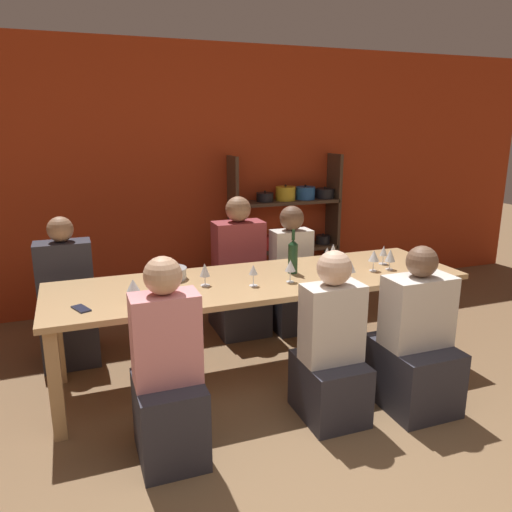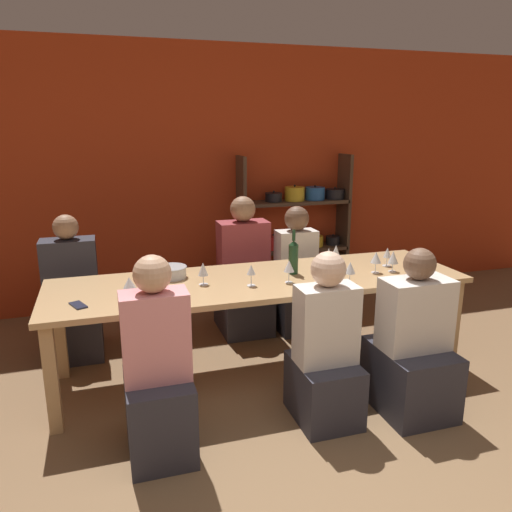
{
  "view_description": "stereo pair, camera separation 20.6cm",
  "coord_description": "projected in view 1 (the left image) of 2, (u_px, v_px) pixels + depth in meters",
  "views": [
    {
      "loc": [
        -1.13,
        -1.35,
        1.88
      ],
      "look_at": [
        0.16,
        2.09,
        0.92
      ],
      "focal_mm": 35.0,
      "sensor_mm": 36.0,
      "label": 1
    },
    {
      "loc": [
        -0.93,
        -1.42,
        1.88
      ],
      "look_at": [
        0.16,
        2.09,
        0.92
      ],
      "focal_mm": 35.0,
      "sensor_mm": 36.0,
      "label": 2
    }
  ],
  "objects": [
    {
      "name": "wine_glass_red_a",
      "position": [
        333.0,
        250.0,
        4.12
      ],
      "size": [
        0.06,
        0.06,
        0.17
      ],
      "color": "white",
      "rests_on": "dining_table"
    },
    {
      "name": "cell_phone",
      "position": [
        81.0,
        309.0,
        3.12
      ],
      "size": [
        0.12,
        0.17,
        0.01
      ],
      "color": "#1E2338",
      "rests_on": "dining_table"
    },
    {
      "name": "mixing_bowl",
      "position": [
        171.0,
        273.0,
        3.72
      ],
      "size": [
        0.24,
        0.24,
        0.09
      ],
      "color": "#B7BABC",
      "rests_on": "dining_table"
    },
    {
      "name": "dining_table",
      "position": [
        261.0,
        288.0,
        3.77
      ],
      "size": [
        3.1,
        0.91,
        0.77
      ],
      "color": "tan",
      "rests_on": "ground_plane"
    },
    {
      "name": "wine_glass_white_b",
      "position": [
        290.0,
        266.0,
        3.63
      ],
      "size": [
        0.08,
        0.08,
        0.17
      ],
      "color": "white",
      "rests_on": "dining_table"
    },
    {
      "name": "wall_back_red",
      "position": [
        184.0,
        178.0,
        5.21
      ],
      "size": [
        8.8,
        0.06,
        2.7
      ],
      "color": "#B23819",
      "rests_on": "ground_plane"
    },
    {
      "name": "wine_glass_white_e",
      "position": [
        390.0,
        256.0,
        3.95
      ],
      "size": [
        0.08,
        0.08,
        0.17
      ],
      "color": "white",
      "rests_on": "dining_table"
    },
    {
      "name": "wine_glass_red_b",
      "position": [
        327.0,
        254.0,
        3.96
      ],
      "size": [
        0.07,
        0.07,
        0.18
      ],
      "color": "white",
      "rests_on": "dining_table"
    },
    {
      "name": "person_near_b",
      "position": [
        414.0,
        350.0,
        3.38
      ],
      "size": [
        0.45,
        0.56,
        1.13
      ],
      "color": "#2D2D38",
      "rests_on": "ground_plane"
    },
    {
      "name": "wine_glass_red_c",
      "position": [
        351.0,
        267.0,
        3.66
      ],
      "size": [
        0.08,
        0.08,
        0.16
      ],
      "color": "white",
      "rests_on": "dining_table"
    },
    {
      "name": "person_near_a",
      "position": [
        331.0,
        357.0,
        3.24
      ],
      "size": [
        0.38,
        0.48,
        1.14
      ],
      "color": "#2D2D38",
      "rests_on": "ground_plane"
    },
    {
      "name": "person_near_c",
      "position": [
        168.0,
        386.0,
        2.82
      ],
      "size": [
        0.37,
        0.47,
        1.21
      ],
      "color": "#2D2D38",
      "rests_on": "ground_plane"
    },
    {
      "name": "wine_glass_empty_b",
      "position": [
        133.0,
        286.0,
        3.17
      ],
      "size": [
        0.08,
        0.08,
        0.17
      ],
      "color": "white",
      "rests_on": "dining_table"
    },
    {
      "name": "wine_glass_white_c",
      "position": [
        163.0,
        283.0,
        3.27
      ],
      "size": [
        0.07,
        0.07,
        0.16
      ],
      "color": "white",
      "rests_on": "dining_table"
    },
    {
      "name": "person_far_c",
      "position": [
        291.0,
        283.0,
        4.69
      ],
      "size": [
        0.37,
        0.46,
        1.18
      ],
      "rotation": [
        0.0,
        0.0,
        3.14
      ],
      "color": "#2D2D38",
      "rests_on": "ground_plane"
    },
    {
      "name": "wine_glass_white_a",
      "position": [
        384.0,
        252.0,
        4.11
      ],
      "size": [
        0.07,
        0.07,
        0.16
      ],
      "color": "white",
      "rests_on": "dining_table"
    },
    {
      "name": "person_far_a",
      "position": [
        239.0,
        283.0,
        4.64
      ],
      "size": [
        0.45,
        0.57,
        1.27
      ],
      "rotation": [
        0.0,
        0.0,
        3.14
      ],
      "color": "#2D2D38",
      "rests_on": "ground_plane"
    },
    {
      "name": "wine_glass_empty_a",
      "position": [
        205.0,
        270.0,
        3.55
      ],
      "size": [
        0.07,
        0.07,
        0.17
      ],
      "color": "white",
      "rests_on": "dining_table"
    },
    {
      "name": "wine_glass_white_d",
      "position": [
        374.0,
        256.0,
        3.91
      ],
      "size": [
        0.08,
        0.08,
        0.17
      ],
      "color": "white",
      "rests_on": "dining_table"
    },
    {
      "name": "wine_glass_empty_c",
      "position": [
        253.0,
        271.0,
        3.55
      ],
      "size": [
        0.06,
        0.06,
        0.16
      ],
      "color": "white",
      "rests_on": "dining_table"
    },
    {
      "name": "wine_bottle_green",
      "position": [
        293.0,
        256.0,
        3.85
      ],
      "size": [
        0.08,
        0.08,
        0.35
      ],
      "color": "#19381E",
      "rests_on": "dining_table"
    },
    {
      "name": "shelf_unit",
      "position": [
        285.0,
        241.0,
        5.58
      ],
      "size": [
        1.24,
        0.3,
        1.58
      ],
      "color": "#4C3828",
      "rests_on": "ground_plane"
    },
    {
      "name": "person_far_b",
      "position": [
        68.0,
        309.0,
        4.07
      ],
      "size": [
        0.43,
        0.54,
        1.2
      ],
      "rotation": [
        0.0,
        0.0,
        3.14
      ],
      "color": "#2D2D38",
      "rests_on": "ground_plane"
    }
  ]
}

